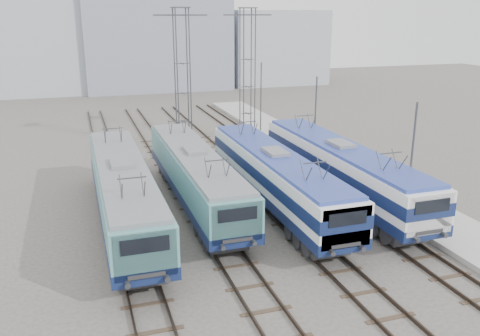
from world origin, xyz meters
name	(u,v)px	position (x,y,z in m)	size (l,w,h in m)	color
ground	(280,260)	(0.00, 0.00, 0.00)	(160.00, 160.00, 0.00)	#514C47
platform	(372,185)	(10.20, 8.00, 0.15)	(4.00, 70.00, 0.30)	#9E9E99
locomotive_far_left	(124,190)	(-6.75, 6.34, 2.22)	(2.81, 17.76, 3.34)	#111D47
locomotive_center_left	(196,174)	(-2.25, 8.18, 2.15)	(2.72, 17.19, 3.23)	#111D47
locomotive_center_right	(276,175)	(2.25, 6.22, 2.22)	(2.75, 17.38, 3.27)	#111D47
locomotive_far_right	(341,167)	(6.75, 6.43, 2.27)	(2.81, 17.78, 3.34)	#111D47
catenary_tower_west	(182,74)	(0.00, 22.00, 6.64)	(4.50, 1.20, 12.00)	#3F4247
catenary_tower_east	(247,69)	(6.50, 24.00, 6.64)	(4.50, 1.20, 12.00)	#3F4247
mast_front	(411,165)	(8.60, 2.00, 3.50)	(0.12, 0.12, 7.00)	#3F4247
mast_mid	(315,122)	(8.60, 14.00, 3.50)	(0.12, 0.12, 7.00)	#3F4247
mast_rear	(261,98)	(8.60, 26.00, 3.50)	(0.12, 0.12, 7.00)	#3F4247
building_west	(33,45)	(-14.00, 62.00, 7.00)	(18.00, 12.00, 14.00)	#9AA3AD
building_center	(154,30)	(4.00, 62.00, 9.00)	(22.00, 14.00, 18.00)	gray
building_east	(272,47)	(24.00, 62.00, 6.00)	(16.00, 12.00, 12.00)	#9AA3AD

